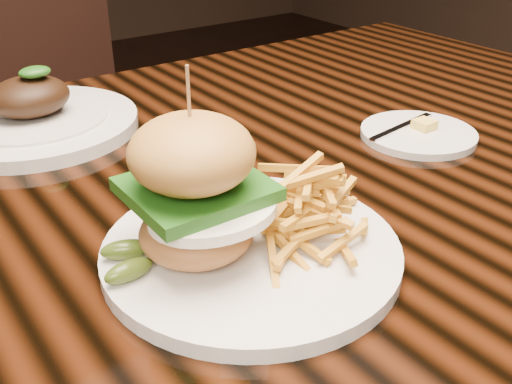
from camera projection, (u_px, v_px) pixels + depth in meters
dining_table at (190, 241)px, 0.72m from camera, size 1.60×0.90×0.75m
burger_plate at (247, 212)px, 0.53m from camera, size 0.28×0.28×0.19m
side_saucer at (418, 134)px, 0.81m from camera, size 0.15×0.15×0.02m
ramekin at (183, 169)px, 0.69m from camera, size 0.07×0.07×0.03m
far_dish at (33, 118)px, 0.82m from camera, size 0.28×0.28×0.09m
chair_far at (57, 111)px, 1.49m from camera, size 0.52×0.53×0.95m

